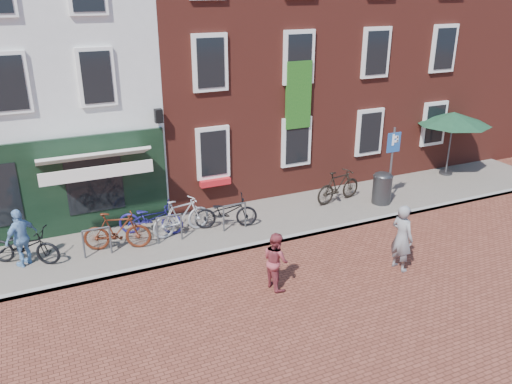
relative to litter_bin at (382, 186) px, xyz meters
name	(u,v)px	position (x,y,z in m)	size (l,w,h in m)	color
ground	(234,253)	(-5.77, -1.05, -0.70)	(80.00, 80.00, 0.00)	brown
sidewalk	(246,224)	(-4.77, 0.45, -0.65)	(24.00, 3.00, 0.10)	slate
building_stucco	(8,66)	(-10.77, 5.95, 3.80)	(8.00, 8.00, 9.00)	silver
building_brick_mid	(211,41)	(-3.77, 5.95, 4.30)	(6.00, 8.00, 10.00)	maroon
building_brick_right	(347,35)	(2.23, 5.95, 4.30)	(6.00, 8.00, 10.00)	maroon
filler_right	(463,41)	(8.73, 5.95, 3.80)	(7.00, 8.00, 9.00)	maroon
litter_bin	(382,186)	(0.00, 0.00, 0.00)	(0.63, 0.63, 1.16)	#343536
parking_sign	(392,154)	(0.25, -0.04, 1.10)	(0.50, 0.07, 2.59)	#4C4C4F
parasol	(454,116)	(4.09, 1.32, 1.70)	(2.76, 2.76, 2.54)	#4C4C4F
woman	(402,238)	(-2.16, -3.63, 0.20)	(0.66, 0.43, 1.81)	gray
boy	(276,260)	(-5.51, -3.08, 0.03)	(0.71, 0.55, 1.46)	#91373E
cafe_person	(21,238)	(-11.09, 0.45, 0.19)	(0.93, 0.39, 1.58)	#6D9AC7
bicycle_0	(24,246)	(-11.06, 0.53, -0.10)	(0.66, 1.90, 1.00)	black
bicycle_1	(117,231)	(-8.70, 0.32, -0.05)	(0.52, 1.84, 1.11)	#4F1E0F
bicycle_2	(151,218)	(-7.63, 0.89, -0.10)	(0.66, 1.90, 1.00)	navy
bicycle_3	(181,216)	(-6.80, 0.51, -0.05)	(0.52, 1.84, 1.11)	#A5A6A8
bicycle_4	(226,212)	(-5.46, 0.40, -0.10)	(0.66, 1.90, 1.00)	black
bicycle_5	(338,186)	(-1.27, 0.71, -0.05)	(0.52, 1.84, 1.11)	black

